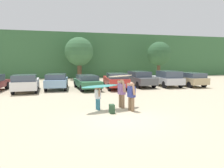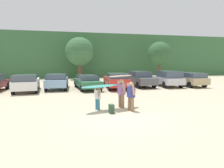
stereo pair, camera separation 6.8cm
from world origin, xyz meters
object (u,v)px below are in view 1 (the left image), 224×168
Objects in this scene: parked_car_forest_green at (87,82)px; parked_car_dark_gray at (139,78)px; person_adult at (122,92)px; parked_car_sky_blue at (57,81)px; parked_car_white at (26,83)px; parked_car_silver at (167,78)px; surfboard_teal at (101,86)px; parked_car_red at (116,80)px; person_companion at (131,95)px; backpack_dropped at (112,109)px; surfboard_cream at (121,76)px; parked_car_tan at (189,79)px; person_child at (98,97)px.

parked_car_dark_gray is at bearing -87.77° from parked_car_forest_green.
parked_car_sky_blue is at bearing -82.44° from person_adult.
parked_car_white is 1.09× the size of parked_car_sky_blue.
parked_car_silver is 1.97× the size of surfboard_teal.
person_adult reaches higher than parked_car_red.
backpack_dropped is at bearing -4.38° from person_companion.
parked_car_forest_green is at bearing -89.35° from parked_car_white.
surfboard_cream is (-0.07, -0.01, 0.89)m from person_adult.
surfboard_cream reaches higher than parked_car_silver.
person_adult is at bearing 163.14° from surfboard_cream.
surfboard_teal is 5.17× the size of backpack_dropped.
surfboard_cream reaches higher than person_companion.
parked_car_forest_green is at bearing 93.35° from parked_car_silver.
person_adult is 0.89m from surfboard_cream.
parked_car_sky_blue is at bearing -95.72° from surfboard_cream.
parked_car_red is (2.68, -0.42, 0.09)m from parked_car_forest_green.
parked_car_red is 2.53× the size of surfboard_cream.
parked_car_tan is at bearing -157.66° from person_adult.
parked_car_dark_gray is at bearing -146.68° from surfboard_cream.
surfboard_cream is at bearing 125.73° from parked_car_tan.
surfboard_cream is (-9.74, -7.63, 1.02)m from parked_car_tan.
person_companion is (1.25, -8.80, 0.16)m from parked_car_forest_green.
parked_car_dark_gray is 5.21m from parked_car_tan.
surfboard_teal is (-1.24, -0.24, 0.39)m from person_adult.
parked_car_dark_gray reaches higher than parked_car_white.
surfboard_cream reaches higher than person_adult.
parked_car_sky_blue is at bearing 90.65° from parked_car_silver.
parked_car_forest_green is at bearing -112.41° from surfboard_cream.
parked_car_forest_green is 8.28m from surfboard_teal.
person_adult is 1.39m from person_child.
person_companion is at bearing 129.50° from parked_car_tan.
person_companion reaches higher than surfboard_teal.
parked_car_red is at bearing -115.52° from person_companion.
parked_car_tan is 1.85× the size of surfboard_teal.
parked_car_tan is at bearing -97.62° from parked_car_forest_green.
person_adult reaches higher than parked_car_forest_green.
parked_car_red is 10.41× the size of backpack_dropped.
person_companion is at bearing 144.77° from parked_car_silver.
parked_car_white is at bearing -79.89° from surfboard_cream.
parked_car_silver reaches higher than backpack_dropped.
surfboard_cream is (-0.36, 0.77, 0.93)m from person_companion.
surfboard_cream is (-1.79, -7.61, 1.00)m from parked_car_red.
parked_car_forest_green is at bearing 95.96° from parked_car_dark_gray.
parked_car_sky_blue is at bearing 89.84° from parked_car_dark_gray.
surfboard_cream is at bearing 169.19° from person_child.
surfboard_teal is (-8.57, -8.24, 0.45)m from parked_car_silver.
parked_car_sky_blue is 0.88× the size of parked_car_red.
parked_car_silver is (13.55, 0.37, 0.07)m from parked_car_white.
person_adult is 1.05× the size of person_companion.
person_adult is (-9.67, -7.61, 0.13)m from parked_car_tan.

